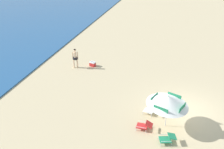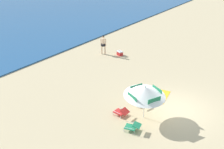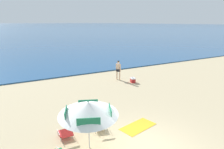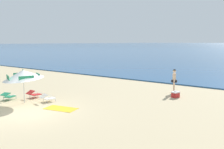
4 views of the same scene
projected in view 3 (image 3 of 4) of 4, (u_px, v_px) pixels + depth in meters
The scene contains 7 objects.
ground_plane at pixel (147, 148), 8.23m from camera, with size 800.00×800.00×0.00m, color tan.
beach_umbrella_striped_main at pixel (88, 109), 7.81m from camera, with size 3.17×3.19×2.08m.
lounge_chair_beside_umbrella at pixel (65, 133), 8.82m from camera, with size 0.61×0.91×0.52m.
lounge_chair_facing_sea at pixel (100, 126), 9.42m from camera, with size 0.75×1.00×0.52m.
person_standing_near_shore at pixel (118, 69), 17.67m from camera, with size 0.42×0.48×1.71m.
cooler_box at pixel (133, 80), 17.06m from camera, with size 0.48×0.58×0.43m.
beach_towel at pixel (138, 127), 9.88m from camera, with size 0.90×1.80×0.01m, color gold.
Camera 3 is at (-4.77, -5.59, 4.94)m, focal length 32.62 mm.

